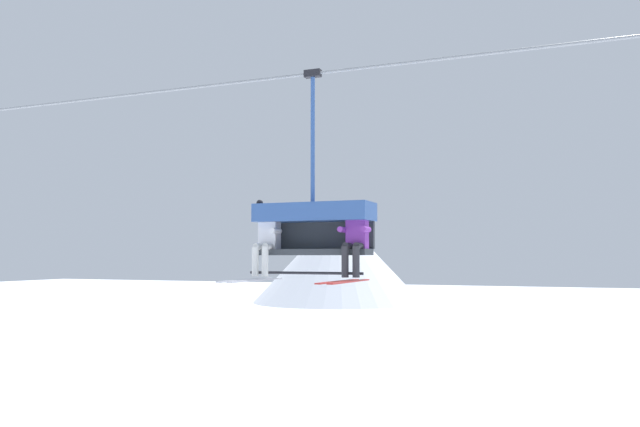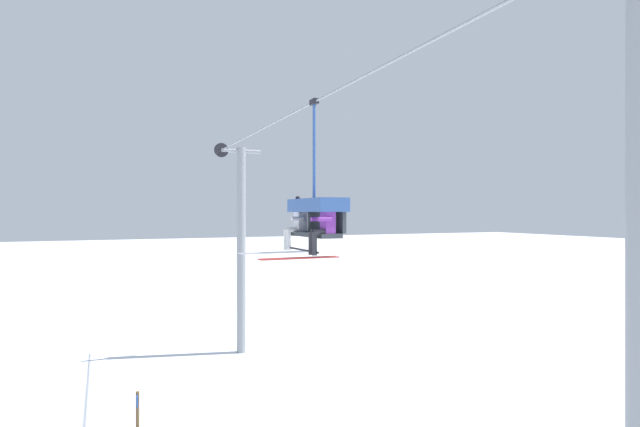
{
  "view_description": "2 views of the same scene",
  "coord_description": "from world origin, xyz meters",
  "px_view_note": "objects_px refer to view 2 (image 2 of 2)",
  "views": [
    {
      "loc": [
        5.13,
        -10.2,
        5.05
      ],
      "look_at": [
        1.45,
        -0.8,
        5.74
      ],
      "focal_mm": 35.0,
      "sensor_mm": 36.0,
      "label": 1
    },
    {
      "loc": [
        11.54,
        -5.16,
        5.6
      ],
      "look_at": [
        1.59,
        -0.78,
        5.58
      ],
      "focal_mm": 28.0,
      "sensor_mm": 36.0,
      "label": 2
    }
  ],
  "objects_px": {
    "lift_tower_near": "(241,244)",
    "skier_white": "(296,223)",
    "chairlift_chair": "(317,211)",
    "trail_sign": "(137,423)",
    "skier_purple": "(322,226)"
  },
  "relations": [
    {
      "from": "skier_purple",
      "to": "trail_sign",
      "type": "xyz_separation_m",
      "value": [
        -2.38,
        -3.46,
        -4.43
      ]
    },
    {
      "from": "lift_tower_near",
      "to": "skier_white",
      "type": "height_order",
      "value": "lift_tower_near"
    },
    {
      "from": "skier_purple",
      "to": "chairlift_chair",
      "type": "bearing_deg",
      "value": 164.03
    },
    {
      "from": "lift_tower_near",
      "to": "skier_purple",
      "type": "height_order",
      "value": "lift_tower_near"
    },
    {
      "from": "lift_tower_near",
      "to": "chairlift_chair",
      "type": "bearing_deg",
      "value": -4.34
    },
    {
      "from": "chairlift_chair",
      "to": "skier_white",
      "type": "height_order",
      "value": "chairlift_chair"
    },
    {
      "from": "chairlift_chair",
      "to": "skier_purple",
      "type": "height_order",
      "value": "chairlift_chair"
    },
    {
      "from": "trail_sign",
      "to": "chairlift_chair",
      "type": "bearing_deg",
      "value": 66.39
    },
    {
      "from": "skier_white",
      "to": "trail_sign",
      "type": "bearing_deg",
      "value": -103.55
    },
    {
      "from": "chairlift_chair",
      "to": "trail_sign",
      "type": "distance_m",
      "value": 6.22
    },
    {
      "from": "chairlift_chair",
      "to": "skier_white",
      "type": "distance_m",
      "value": 0.86
    },
    {
      "from": "lift_tower_near",
      "to": "skier_white",
      "type": "bearing_deg",
      "value": -6.15
    },
    {
      "from": "skier_white",
      "to": "trail_sign",
      "type": "distance_m",
      "value": 5.7
    },
    {
      "from": "chairlift_chair",
      "to": "skier_white",
      "type": "xyz_separation_m",
      "value": [
        -0.77,
        -0.21,
        -0.3
      ]
    },
    {
      "from": "lift_tower_near",
      "to": "chairlift_chair",
      "type": "height_order",
      "value": "lift_tower_near"
    }
  ]
}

